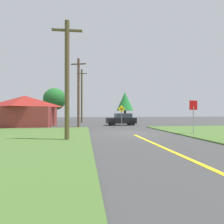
# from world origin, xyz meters

# --- Properties ---
(ground_plane) EXTENTS (120.00, 120.00, 0.00)m
(ground_plane) POSITION_xyz_m (0.00, 0.00, 0.00)
(ground_plane) COLOR #3C3C3C
(lane_stripe_center) EXTENTS (0.20, 14.00, 0.01)m
(lane_stripe_center) POSITION_xyz_m (0.00, -8.00, 0.01)
(lane_stripe_center) COLOR yellow
(lane_stripe_center) RESTS_ON ground
(stop_sign) EXTENTS (0.71, 0.15, 2.63)m
(stop_sign) POSITION_xyz_m (4.51, -1.51, 1.84)
(stop_sign) COLOR #9EA0A8
(stop_sign) RESTS_ON ground
(car_approaching_junction) EXTENTS (4.06, 2.17, 1.62)m
(car_approaching_junction) POSITION_xyz_m (1.21, 9.71, 0.80)
(car_approaching_junction) COLOR black
(car_approaching_junction) RESTS_ON ground
(utility_pole_near) EXTENTS (1.80, 0.28, 7.22)m
(utility_pole_near) POSITION_xyz_m (-4.79, -3.10, 3.74)
(utility_pole_near) COLOR brown
(utility_pole_near) RESTS_ON ground
(utility_pole_mid) EXTENTS (1.76, 0.62, 8.06)m
(utility_pole_mid) POSITION_xyz_m (-4.50, 7.06, 4.17)
(utility_pole_mid) COLOR brown
(utility_pole_mid) RESTS_ON ground
(utility_pole_far) EXTENTS (1.80, 0.39, 9.29)m
(utility_pole_far) POSITION_xyz_m (-4.32, 17.22, 4.77)
(utility_pole_far) COLOR brown
(utility_pole_far) RESTS_ON ground
(direction_sign) EXTENTS (0.89, 0.21, 2.60)m
(direction_sign) POSITION_xyz_m (0.52, 6.37, 1.62)
(direction_sign) COLOR slate
(direction_sign) RESTS_ON ground
(oak_tree_left) EXTENTS (3.31, 3.31, 5.78)m
(oak_tree_left) POSITION_xyz_m (4.02, 19.94, 3.93)
(oak_tree_left) COLOR brown
(oak_tree_left) RESTS_ON ground
(pine_tree_center) EXTENTS (4.23, 4.23, 6.45)m
(pine_tree_center) POSITION_xyz_m (-9.51, 21.07, 4.31)
(pine_tree_center) COLOR brown
(pine_tree_center) RESTS_ON ground
(barn) EXTENTS (6.90, 5.85, 3.83)m
(barn) POSITION_xyz_m (-11.16, 9.35, 1.91)
(barn) COLOR maroon
(barn) RESTS_ON ground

